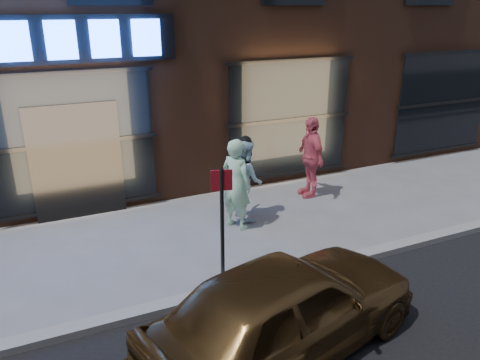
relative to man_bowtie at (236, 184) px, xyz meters
The scene contains 7 objects.
ground 3.59m from the man_bowtie, 142.80° to the right, with size 90.00×90.00×0.00m, color slate.
curb 3.58m from the man_bowtie, 142.80° to the right, with size 60.00×0.25×0.12m, color gray.
man_bowtie is the anchor object (origin of this frame).
man_cap 0.52m from the man_bowtie, 45.17° to the left, with size 0.82×0.64×1.69m, color silver.
passerby 2.38m from the man_bowtie, 20.53° to the left, with size 1.10×0.46×1.88m, color #F26375.
gold_sedan 3.69m from the man_bowtie, 104.24° to the right, with size 1.58×3.92×1.34m, color brown.
sign_post 2.18m from the man_bowtie, 119.62° to the right, with size 0.31×0.12×1.99m.
Camera 1 is at (-0.69, -5.71, 4.23)m, focal length 35.00 mm.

